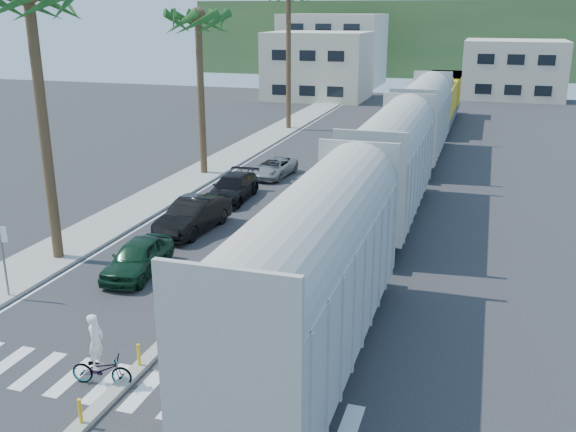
{
  "coord_description": "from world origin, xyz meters",
  "views": [
    {
      "loc": [
        9.43,
        -16.06,
        10.42
      ],
      "look_at": [
        1.61,
        9.01,
        2.0
      ],
      "focal_mm": 40.0,
      "sensor_mm": 36.0,
      "label": 1
    }
  ],
  "objects_px": {
    "street_sign": "(2,250)",
    "car_lead": "(138,257)",
    "cyclist": "(100,362)",
    "car_second": "(193,215)"
  },
  "relations": [
    {
      "from": "street_sign",
      "to": "car_lead",
      "type": "distance_m",
      "value": 5.17
    },
    {
      "from": "car_second",
      "to": "cyclist",
      "type": "distance_m",
      "value": 13.66
    },
    {
      "from": "street_sign",
      "to": "car_lead",
      "type": "relative_size",
      "value": 0.68
    },
    {
      "from": "car_lead",
      "to": "car_second",
      "type": "xyz_separation_m",
      "value": [
        -0.17,
        5.62,
        0.09
      ]
    },
    {
      "from": "car_lead",
      "to": "cyclist",
      "type": "bearing_deg",
      "value": -71.57
    },
    {
      "from": "street_sign",
      "to": "car_second",
      "type": "xyz_separation_m",
      "value": [
        3.33,
        9.22,
        -1.15
      ]
    },
    {
      "from": "street_sign",
      "to": "cyclist",
      "type": "bearing_deg",
      "value": -31.23
    },
    {
      "from": "car_lead",
      "to": "cyclist",
      "type": "height_order",
      "value": "cyclist"
    },
    {
      "from": "cyclist",
      "to": "car_second",
      "type": "bearing_deg",
      "value": 5.99
    },
    {
      "from": "car_second",
      "to": "cyclist",
      "type": "relative_size",
      "value": 2.32
    }
  ]
}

